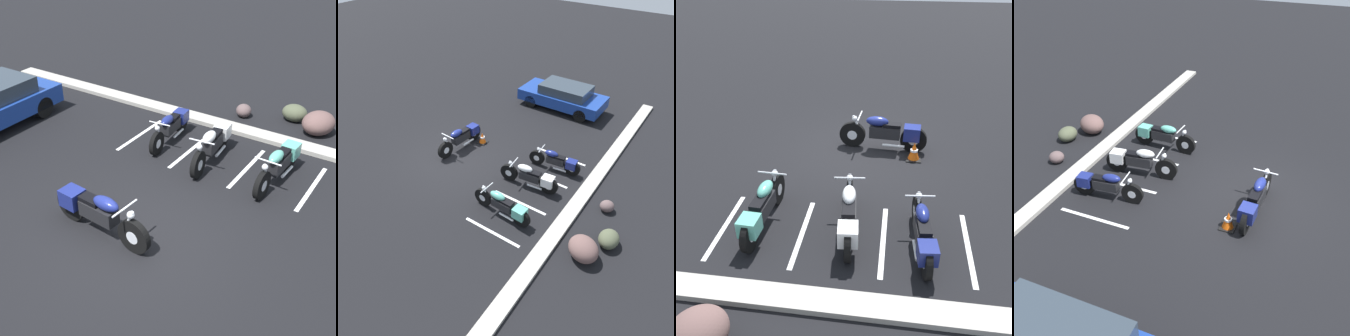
# 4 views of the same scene
# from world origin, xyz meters

# --- Properties ---
(ground) EXTENTS (60.00, 60.00, 0.00)m
(ground) POSITION_xyz_m (0.00, 0.00, 0.00)
(ground) COLOR black
(motorcycle_navy_featured) EXTENTS (2.44, 0.69, 0.96)m
(motorcycle_navy_featured) POSITION_xyz_m (-0.76, -0.26, 0.51)
(motorcycle_navy_featured) COLOR black
(motorcycle_navy_featured) RESTS_ON ground
(parked_bike_0) EXTENTS (0.61, 2.11, 0.83)m
(parked_bike_0) POSITION_xyz_m (-1.61, 3.85, 0.44)
(parked_bike_0) COLOR black
(parked_bike_0) RESTS_ON ground
(parked_bike_1) EXTENTS (0.67, 2.30, 0.90)m
(parked_bike_1) POSITION_xyz_m (-0.18, 3.55, 0.48)
(parked_bike_1) COLOR black
(parked_bike_1) RESTS_ON ground
(parked_bike_2) EXTENTS (0.64, 2.26, 0.89)m
(parked_bike_2) POSITION_xyz_m (1.59, 3.56, 0.47)
(parked_bike_2) COLOR black
(parked_bike_2) RESTS_ON ground
(concrete_curb) EXTENTS (18.00, 0.50, 0.12)m
(concrete_curb) POSITION_xyz_m (0.00, 5.36, 0.06)
(concrete_curb) COLOR #A8A399
(concrete_curb) RESTS_ON ground
(landscape_rock_1) EXTENTS (1.21, 1.25, 0.67)m
(landscape_rock_1) POSITION_xyz_m (1.63, 6.41, 0.34)
(landscape_rock_1) COLOR brown
(landscape_rock_1) RESTS_ON ground
(traffic_cone) EXTENTS (0.40, 0.40, 0.50)m
(traffic_cone) POSITION_xyz_m (-1.51, 0.25, 0.23)
(traffic_cone) COLOR black
(traffic_cone) RESTS_ON ground
(stall_line_0) EXTENTS (0.10, 2.10, 0.00)m
(stall_line_0) POSITION_xyz_m (-2.53, 3.65, 0.00)
(stall_line_0) COLOR white
(stall_line_0) RESTS_ON ground
(stall_line_1) EXTENTS (0.10, 2.10, 0.00)m
(stall_line_1) POSITION_xyz_m (-0.88, 3.65, 0.00)
(stall_line_1) COLOR white
(stall_line_1) RESTS_ON ground
(stall_line_2) EXTENTS (0.10, 2.10, 0.00)m
(stall_line_2) POSITION_xyz_m (0.76, 3.65, 0.00)
(stall_line_2) COLOR white
(stall_line_2) RESTS_ON ground
(stall_line_3) EXTENTS (0.10, 2.10, 0.00)m
(stall_line_3) POSITION_xyz_m (2.41, 3.65, 0.00)
(stall_line_3) COLOR white
(stall_line_3) RESTS_ON ground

